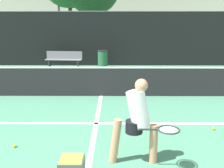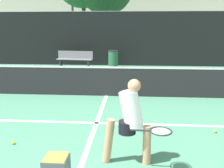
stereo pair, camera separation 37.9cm
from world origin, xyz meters
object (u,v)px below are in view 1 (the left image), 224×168
at_px(player_practicing, 137,119).
at_px(trash_bin, 103,59).
at_px(parked_car, 149,49).
at_px(courtside_bench, 64,59).

relative_size(player_practicing, trash_bin, 1.56).
height_order(player_practicing, parked_car, player_practicing).
bearing_deg(trash_bin, player_practicing, -84.38).
bearing_deg(trash_bin, parked_car, 56.93).
xyz_separation_m(player_practicing, courtside_bench, (-2.97, 9.60, -0.28)).
height_order(player_practicing, courtside_bench, player_practicing).
bearing_deg(trash_bin, courtside_bench, -176.16).
bearing_deg(courtside_bench, trash_bin, 10.01).
xyz_separation_m(trash_bin, parked_car, (3.06, 4.70, 0.11)).
bearing_deg(courtside_bench, parked_car, 49.77).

